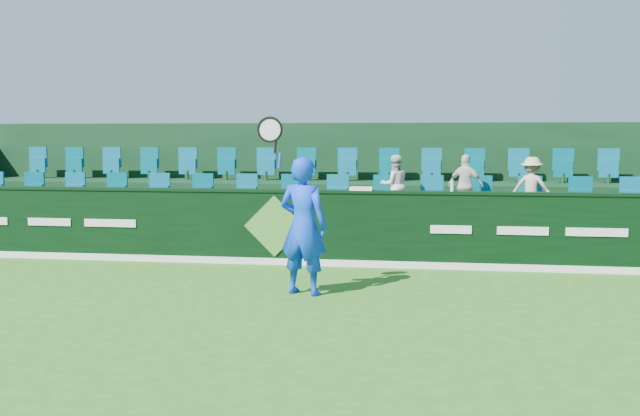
% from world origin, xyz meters
% --- Properties ---
extents(ground, '(60.00, 60.00, 0.00)m').
position_xyz_m(ground, '(0.00, 0.00, 0.00)').
color(ground, '#266B19').
rests_on(ground, ground).
extents(sponsor_hoarding, '(16.00, 0.25, 1.35)m').
position_xyz_m(sponsor_hoarding, '(0.00, 4.00, 0.67)').
color(sponsor_hoarding, black).
rests_on(sponsor_hoarding, ground).
extents(stand_tier_front, '(16.00, 2.00, 0.80)m').
position_xyz_m(stand_tier_front, '(0.00, 5.10, 0.40)').
color(stand_tier_front, black).
rests_on(stand_tier_front, ground).
extents(stand_tier_back, '(16.00, 1.80, 1.30)m').
position_xyz_m(stand_tier_back, '(0.00, 7.00, 0.65)').
color(stand_tier_back, black).
rests_on(stand_tier_back, ground).
extents(stand_rear, '(16.00, 4.10, 2.60)m').
position_xyz_m(stand_rear, '(0.00, 7.44, 1.22)').
color(stand_rear, black).
rests_on(stand_rear, ground).
extents(seat_row_front, '(13.50, 0.50, 0.60)m').
position_xyz_m(seat_row_front, '(0.00, 5.50, 1.10)').
color(seat_row_front, '#095E7F').
rests_on(seat_row_front, stand_tier_front).
extents(seat_row_back, '(13.50, 0.50, 0.60)m').
position_xyz_m(seat_row_back, '(0.00, 7.30, 1.60)').
color(seat_row_back, '#095E7F').
rests_on(seat_row_back, stand_tier_back).
extents(tennis_player, '(1.09, 0.66, 2.60)m').
position_xyz_m(tennis_player, '(0.90, 1.65, 1.02)').
color(tennis_player, blue).
rests_on(tennis_player, ground).
extents(spectator_left, '(0.67, 0.60, 1.14)m').
position_xyz_m(spectator_left, '(2.08, 5.12, 1.37)').
color(spectator_left, silver).
rests_on(spectator_left, stand_tier_front).
extents(spectator_middle, '(0.74, 0.53, 1.16)m').
position_xyz_m(spectator_middle, '(3.40, 5.12, 1.38)').
color(spectator_middle, silver).
rests_on(spectator_middle, stand_tier_front).
extents(spectator_right, '(0.81, 0.60, 1.12)m').
position_xyz_m(spectator_right, '(4.60, 5.12, 1.36)').
color(spectator_right, '#C2B288').
rests_on(spectator_right, stand_tier_front).
extents(towel, '(0.40, 0.26, 0.06)m').
position_xyz_m(towel, '(1.54, 4.00, 1.38)').
color(towel, white).
rests_on(towel, sponsor_hoarding).
extents(drinks_bottle, '(0.06, 0.06, 0.19)m').
position_xyz_m(drinks_bottle, '(3.11, 4.00, 1.44)').
color(drinks_bottle, silver).
rests_on(drinks_bottle, sponsor_hoarding).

